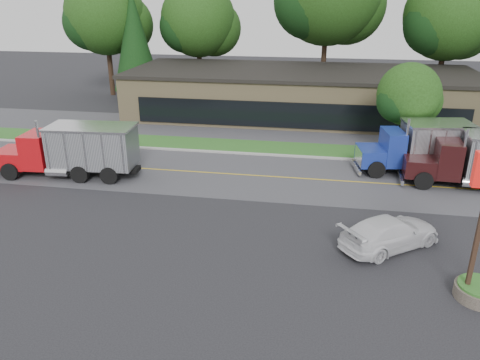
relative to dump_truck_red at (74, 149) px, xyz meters
name	(u,v)px	position (x,y,z in m)	size (l,w,h in m)	color
ground	(227,243)	(11.32, -7.04, -1.81)	(140.00, 140.00, 0.00)	#2E2E33
road	(254,176)	(11.32, 1.96, -1.81)	(60.00, 8.00, 0.02)	#55555A
center_line	(254,176)	(11.32, 1.96, -1.81)	(60.00, 0.12, 0.01)	gold
curb	(262,155)	(11.32, 6.16, -1.81)	(60.00, 0.30, 0.12)	#9E9E99
grass_verge	(265,148)	(11.32, 7.96, -1.81)	(60.00, 3.40, 0.03)	#265B1F
far_parking	(272,130)	(11.32, 12.96, -1.81)	(60.00, 7.00, 0.02)	#55555A
strip_mall	(300,94)	(13.32, 18.96, 0.19)	(32.00, 12.00, 4.00)	tan
tree_far_a	(107,18)	(-8.53, 25.08, 6.62)	(9.26, 8.72, 13.22)	#382619
tree_far_b	(200,23)	(1.46, 27.07, 6.15)	(8.74, 8.23, 12.47)	#382619
tree_far_d	(449,20)	(27.47, 26.08, 6.73)	(9.38, 8.83, 13.38)	#382619
evergreen_left	(135,40)	(-4.68, 22.96, 4.54)	(5.08, 5.08, 11.55)	#382619
tree_verge	(409,97)	(21.39, 8.02, 2.43)	(4.67, 4.40, 6.66)	#382619
dump_truck_red	(74,149)	(0.00, 0.00, 0.00)	(9.32, 3.24, 3.36)	black
dump_truck_blue	(420,146)	(21.85, 4.49, -0.01)	(7.34, 3.62, 3.36)	black
rally_car	(390,233)	(18.82, -6.02, -1.07)	(2.07, 5.10, 1.48)	silver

